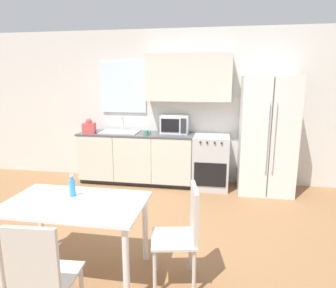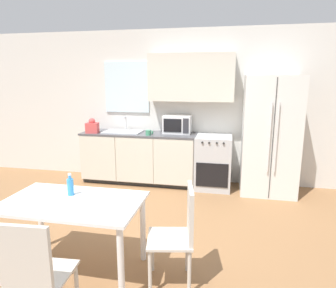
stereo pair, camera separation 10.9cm
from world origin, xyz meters
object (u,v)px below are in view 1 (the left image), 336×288
refrigerator (267,135)px  dining_chair_near (40,274)px  microwave (175,124)px  coffee_mug (146,133)px  oven_range (211,162)px  dining_table (75,212)px  drink_bottle (72,187)px  dining_chair_side (185,229)px

refrigerator → dining_chair_near: size_ratio=2.05×
microwave → coffee_mug: size_ratio=3.74×
dining_chair_near → oven_range: bearing=68.7°
refrigerator → dining_table: refrigerator is taller
drink_bottle → dining_chair_near: bearing=-77.3°
dining_chair_near → dining_chair_side: same height
dining_chair_near → drink_bottle: 0.96m
oven_range → dining_table: oven_range is taller
microwave → dining_table: bearing=-100.7°
drink_bottle → microwave: bearing=77.1°
oven_range → coffee_mug: size_ratio=7.04×
dining_chair_near → dining_chair_side: (0.91, 0.80, 0.00)m
drink_bottle → refrigerator: bearing=48.9°
drink_bottle → dining_table: bearing=-57.5°
dining_table → dining_chair_side: 1.03m
refrigerator → coffee_mug: bearing=-176.2°
oven_range → microwave: bearing=168.9°
dining_chair_side → drink_bottle: bearing=74.6°
refrigerator → dining_chair_side: 2.78m
microwave → coffee_mug: bearing=-146.1°
dining_chair_near → dining_chair_side: size_ratio=1.00×
dining_chair_side → microwave: bearing=-0.5°
oven_range → dining_chair_near: dining_chair_near is taller
dining_table → drink_bottle: size_ratio=5.82×
dining_chair_side → refrigerator: bearing=-33.3°
coffee_mug → refrigerator: bearing=3.8°
coffee_mug → dining_chair_near: 3.24m
microwave → drink_bottle: (-0.60, -2.62, -0.24)m
microwave → dining_table: microwave is taller
coffee_mug → drink_bottle: (-0.16, -2.33, -0.13)m
dining_table → microwave: bearing=79.3°
refrigerator → dining_table: bearing=-128.6°
oven_range → drink_bottle: bearing=-116.7°
coffee_mug → dining_table: coffee_mug is taller
oven_range → refrigerator: size_ratio=0.48×
dining_table → dining_chair_side: (1.02, 0.04, -0.10)m
refrigerator → coffee_mug: 1.99m
microwave → refrigerator: bearing=-6.0°
drink_bottle → oven_range: bearing=63.3°
refrigerator → dining_chair_near: 3.90m
refrigerator → dining_chair_side: size_ratio=2.05×
refrigerator → dining_chair_near: (-1.95, -3.35, -0.42)m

